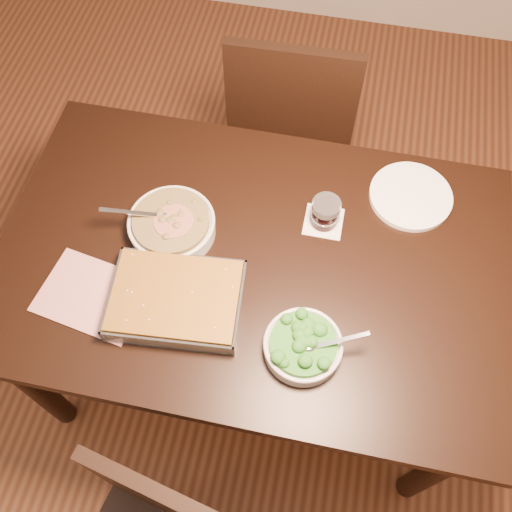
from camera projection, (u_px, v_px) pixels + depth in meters
ground at (253, 352)px, 2.21m from camera, size 4.00×4.00×0.00m
table at (252, 274)px, 1.64m from camera, size 1.40×0.90×0.75m
magazine_a at (93, 295)px, 1.50m from camera, size 0.30×0.24×0.01m
coaster at (323, 222)px, 1.61m from camera, size 0.11×0.11×0.00m
stew_bowl at (172, 225)px, 1.57m from camera, size 0.26×0.24×0.09m
broccoli_bowl at (303, 346)px, 1.40m from camera, size 0.22×0.20×0.08m
baking_dish at (176, 299)px, 1.46m from camera, size 0.36×0.27×0.06m
wine_tumbler at (325, 212)px, 1.57m from camera, size 0.08×0.08×0.09m
dinner_plate at (411, 196)px, 1.64m from camera, size 0.24×0.24×0.02m
chair_far at (293, 117)px, 2.11m from camera, size 0.45×0.45×0.93m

